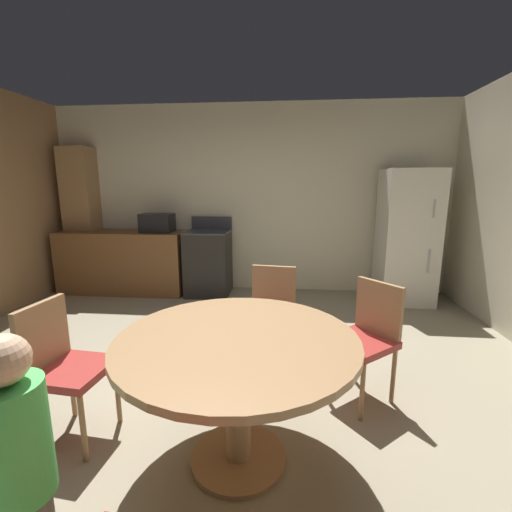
% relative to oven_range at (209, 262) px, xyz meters
% --- Properties ---
extents(ground_plane, '(14.00, 14.00, 0.00)m').
position_rel_oven_range_xyz_m(ground_plane, '(0.55, -2.50, -0.47)').
color(ground_plane, gray).
extents(wall_back, '(6.05, 0.12, 2.70)m').
position_rel_oven_range_xyz_m(wall_back, '(0.55, 0.40, 0.88)').
color(wall_back, beige).
rests_on(wall_back, ground).
extents(kitchen_counter, '(1.83, 0.60, 0.90)m').
position_rel_oven_range_xyz_m(kitchen_counter, '(-1.26, -0.00, -0.02)').
color(kitchen_counter, brown).
rests_on(kitchen_counter, ground).
extents(pantry_column, '(0.44, 0.36, 2.10)m').
position_rel_oven_range_xyz_m(pantry_column, '(-1.96, 0.18, 0.58)').
color(pantry_column, '#9E754C').
rests_on(pantry_column, ground).
extents(oven_range, '(0.60, 0.60, 1.10)m').
position_rel_oven_range_xyz_m(oven_range, '(0.00, 0.00, 0.00)').
color(oven_range, black).
rests_on(oven_range, ground).
extents(refrigerator, '(0.68, 0.68, 1.76)m').
position_rel_oven_range_xyz_m(refrigerator, '(2.71, -0.05, 0.41)').
color(refrigerator, silver).
rests_on(refrigerator, ground).
extents(microwave, '(0.44, 0.32, 0.26)m').
position_rel_oven_range_xyz_m(microwave, '(-0.73, -0.00, 0.56)').
color(microwave, black).
rests_on(microwave, kitchen_counter).
extents(dining_table, '(1.30, 1.30, 0.76)m').
position_rel_oven_range_xyz_m(dining_table, '(0.88, -3.06, 0.14)').
color(dining_table, '#9E754C').
rests_on(dining_table, ground).
extents(chair_west, '(0.43, 0.43, 0.87)m').
position_rel_oven_range_xyz_m(chair_west, '(-0.21, -2.96, 0.03)').
color(chair_west, '#9E754C').
rests_on(chair_west, ground).
extents(chair_northeast, '(0.56, 0.56, 0.87)m').
position_rel_oven_range_xyz_m(chair_northeast, '(1.72, -2.36, 0.03)').
color(chair_northeast, '#9E754C').
rests_on(chair_northeast, ground).
extents(chair_north, '(0.44, 0.44, 0.87)m').
position_rel_oven_range_xyz_m(chair_north, '(1.01, -1.97, 0.03)').
color(chair_north, '#9E754C').
rests_on(chair_north, ground).
extents(person_child, '(0.31, 0.31, 1.09)m').
position_rel_oven_range_xyz_m(person_child, '(0.24, -3.83, 0.11)').
color(person_child, '#665B51').
rests_on(person_child, ground).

